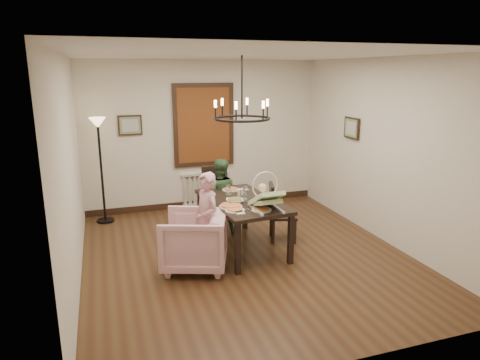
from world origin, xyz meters
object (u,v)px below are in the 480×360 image
seated_man (220,201)px  baby_bouncer (266,197)px  drinking_glass (245,197)px  chair_right (283,212)px  dining_table (242,205)px  chair_far (221,198)px  elderly_woman (207,228)px  floor_lamp (102,172)px  armchair (194,240)px

seated_man → baby_bouncer: baby_bouncer is taller
drinking_glass → seated_man: bearing=98.2°
baby_bouncer → drinking_glass: 0.48m
chair_right → baby_bouncer: bearing=156.8°
drinking_glass → dining_table: bearing=103.6°
dining_table → seated_man: bearing=91.8°
seated_man → chair_far: bearing=-94.2°
elderly_woman → floor_lamp: 2.63m
seated_man → armchair: bearing=77.9°
chair_far → floor_lamp: bearing=139.1°
baby_bouncer → dining_table: bearing=105.8°
dining_table → chair_right: bearing=2.9°
floor_lamp → drinking_glass: bearing=-45.3°
dining_table → chair_right: size_ratio=1.86×
chair_far → floor_lamp: 2.12m
armchair → elderly_woman: bearing=116.8°
seated_man → dining_table: bearing=115.4°
chair_far → seated_man: (-0.05, -0.13, -0.02)m
chair_right → baby_bouncer: (-0.54, -0.64, 0.48)m
dining_table → drinking_glass: size_ratio=13.58×
armchair → floor_lamp: floor_lamp is taller
chair_right → drinking_glass: size_ratio=7.32×
chair_right → armchair: bearing=125.8°
chair_right → elderly_woman: (-1.34, -0.49, 0.08)m
dining_table → drinking_glass: bearing=-82.3°
drinking_glass → armchair: bearing=-159.0°
chair_right → floor_lamp: size_ratio=0.51×
chair_far → drinking_glass: chair_far is taller
dining_table → baby_bouncer: baby_bouncer is taller
chair_right → armchair: (-1.53, -0.52, -0.07)m
elderly_woman → drinking_glass: elderly_woman is taller
chair_far → drinking_glass: size_ratio=8.42×
chair_right → armchair: 1.61m
chair_right → seated_man: bearing=66.4°
chair_right → elderly_woman: bearing=127.2°
chair_far → floor_lamp: (-1.87, 0.93, 0.37)m
drinking_glass → floor_lamp: size_ratio=0.07×
armchair → seated_man: size_ratio=0.84×
baby_bouncer → floor_lamp: size_ratio=0.31×
dining_table → armchair: (-0.81, -0.41, -0.29)m
elderly_woman → seated_man: size_ratio=1.07×
dining_table → chair_far: bearing=87.5°
dining_table → seated_man: size_ratio=1.68×
seated_man → drinking_glass: size_ratio=8.06×
armchair → baby_bouncer: bearing=102.1°
armchair → elderly_woman: 0.24m
dining_table → drinking_glass: drinking_glass is taller
floor_lamp → dining_table: bearing=-44.2°
drinking_glass → floor_lamp: floor_lamp is taller
floor_lamp → armchair: bearing=-64.0°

